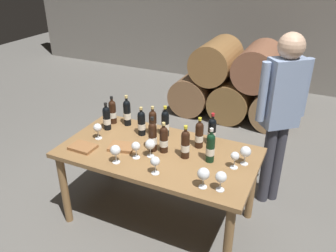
{
  "coord_description": "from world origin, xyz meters",
  "views": [
    {
      "loc": [
        1.16,
        -2.27,
        2.31
      ],
      "look_at": [
        0.0,
        0.2,
        0.91
      ],
      "focal_mm": 36.62,
      "sensor_mm": 36.0,
      "label": 1
    }
  ],
  "objects": [
    {
      "name": "ground_plane",
      "position": [
        0.0,
        0.0,
        0.0
      ],
      "size": [
        14.0,
        14.0,
        0.0
      ],
      "primitive_type": "plane",
      "color": "#66635E"
    },
    {
      "name": "cellar_back_wall",
      "position": [
        0.0,
        4.2,
        1.4
      ],
      "size": [
        10.0,
        0.24,
        2.8
      ],
      "primitive_type": "cube",
      "color": "gray",
      "rests_on": "ground_plane"
    },
    {
      "name": "barrel_stack",
      "position": [
        0.0,
        2.6,
        0.52
      ],
      "size": [
        1.86,
        0.9,
        1.15
      ],
      "color": "brown",
      "rests_on": "ground_plane"
    },
    {
      "name": "dining_table",
      "position": [
        0.0,
        0.0,
        0.67
      ],
      "size": [
        1.7,
        0.9,
        0.76
      ],
      "color": "olive",
      "rests_on": "ground_plane"
    },
    {
      "name": "wine_bottle_0",
      "position": [
        0.25,
        0.01,
        0.89
      ],
      "size": [
        0.07,
        0.07,
        0.29
      ],
      "color": "black",
      "rests_on": "dining_table"
    },
    {
      "name": "wine_bottle_1",
      "position": [
        -0.5,
        0.32,
        0.89
      ],
      "size": [
        0.07,
        0.07,
        0.31
      ],
      "color": "black",
      "rests_on": "dining_table"
    },
    {
      "name": "wine_bottle_2",
      "position": [
        0.46,
        0.04,
        0.89
      ],
      "size": [
        0.07,
        0.07,
        0.3
      ],
      "color": "black",
      "rests_on": "dining_table"
    },
    {
      "name": "wine_bottle_3",
      "position": [
        -0.27,
        0.2,
        0.88
      ],
      "size": [
        0.07,
        0.07,
        0.28
      ],
      "color": "black",
      "rests_on": "dining_table"
    },
    {
      "name": "wine_bottle_4",
      "position": [
        0.38,
        0.31,
        0.89
      ],
      "size": [
        0.07,
        0.07,
        0.31
      ],
      "color": "black",
      "rests_on": "dining_table"
    },
    {
      "name": "wine_bottle_5",
      "position": [
        -0.63,
        0.16,
        0.88
      ],
      "size": [
        0.07,
        0.07,
        0.28
      ],
      "color": "black",
      "rests_on": "dining_table"
    },
    {
      "name": "wine_bottle_6",
      "position": [
        -0.18,
        0.25,
        0.89
      ],
      "size": [
        0.07,
        0.07,
        0.29
      ],
      "color": "black",
      "rests_on": "dining_table"
    },
    {
      "name": "wine_bottle_7",
      "position": [
        0.05,
        0.01,
        0.88
      ],
      "size": [
        0.07,
        0.07,
        0.28
      ],
      "color": "black",
      "rests_on": "dining_table"
    },
    {
      "name": "wine_bottle_8",
      "position": [
        -0.07,
        0.28,
        0.89
      ],
      "size": [
        0.07,
        0.07,
        0.3
      ],
      "color": "black",
      "rests_on": "dining_table"
    },
    {
      "name": "wine_bottle_9",
      "position": [
        -0.05,
        -0.01,
        0.9
      ],
      "size": [
        0.07,
        0.07,
        0.32
      ],
      "color": "black",
      "rests_on": "dining_table"
    },
    {
      "name": "wine_bottle_10",
      "position": [
        -0.66,
        0.3,
        0.88
      ],
      "size": [
        0.07,
        0.07,
        0.28
      ],
      "color": "black",
      "rests_on": "dining_table"
    },
    {
      "name": "wine_bottle_11",
      "position": [
        0.29,
        0.21,
        0.88
      ],
      "size": [
        0.07,
        0.07,
        0.29
      ],
      "color": "black",
      "rests_on": "dining_table"
    },
    {
      "name": "wine_glass_0",
      "position": [
        0.66,
        0.03,
        0.86
      ],
      "size": [
        0.07,
        0.07,
        0.14
      ],
      "color": "white",
      "rests_on": "dining_table"
    },
    {
      "name": "wine_glass_1",
      "position": [
        0.65,
        -0.3,
        0.87
      ],
      "size": [
        0.08,
        0.08,
        0.16
      ],
      "color": "white",
      "rests_on": "dining_table"
    },
    {
      "name": "wine_glass_2",
      "position": [
        0.13,
        -0.31,
        0.87
      ],
      "size": [
        0.08,
        0.08,
        0.15
      ],
      "color": "white",
      "rests_on": "dining_table"
    },
    {
      "name": "wine_glass_3",
      "position": [
        -0.02,
        -0.11,
        0.87
      ],
      "size": [
        0.09,
        0.09,
        0.16
      ],
      "color": "white",
      "rests_on": "dining_table"
    },
    {
      "name": "wine_glass_4",
      "position": [
        -0.6,
        -0.04,
        0.87
      ],
      "size": [
        0.08,
        0.08,
        0.15
      ],
      "color": "white",
      "rests_on": "dining_table"
    },
    {
      "name": "wine_glass_5",
      "position": [
        0.73,
        0.12,
        0.87
      ],
      "size": [
        0.09,
        0.09,
        0.16
      ],
      "color": "white",
      "rests_on": "dining_table"
    },
    {
      "name": "wine_glass_6",
      "position": [
        -0.23,
        -0.31,
        0.87
      ],
      "size": [
        0.09,
        0.09,
        0.16
      ],
      "color": "white",
      "rests_on": "dining_table"
    },
    {
      "name": "wine_glass_7",
      "position": [
        -0.12,
        -0.18,
        0.87
      ],
      "size": [
        0.07,
        0.07,
        0.15
      ],
      "color": "white",
      "rests_on": "dining_table"
    },
    {
      "name": "wine_glass_8",
      "position": [
        0.53,
        -0.32,
        0.88
      ],
      "size": [
        0.09,
        0.09,
        0.16
      ],
      "color": "white",
      "rests_on": "dining_table"
    },
    {
      "name": "tasting_notebook",
      "position": [
        -0.62,
        -0.25,
        0.77
      ],
      "size": [
        0.22,
        0.16,
        0.03
      ],
      "primitive_type": "cube",
      "rotation": [
        0.0,
        0.0,
        -0.02
      ],
      "color": "#936038",
      "rests_on": "dining_table"
    },
    {
      "name": "leather_ledger",
      "position": [
        -0.31,
        -0.1,
        0.77
      ],
      "size": [
        0.25,
        0.21,
        0.03
      ],
      "primitive_type": "cube",
      "rotation": [
        0.0,
        0.0,
        0.23
      ],
      "color": "#936038",
      "rests_on": "dining_table"
    },
    {
      "name": "sommelier_presenting",
      "position": [
        0.88,
        0.75,
        1.04
      ],
      "size": [
        0.4,
        0.35,
        1.72
      ],
      "color": "#383842",
      "rests_on": "ground_plane"
    }
  ]
}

